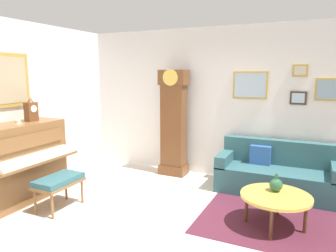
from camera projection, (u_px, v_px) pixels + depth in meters
name	position (u px, v px, depth m)	size (l,w,h in m)	color
ground_plane	(151.00, 230.00, 4.02)	(6.40, 6.00, 0.10)	beige
wall_left	(4.00, 109.00, 4.87)	(0.13, 4.90, 2.80)	silver
wall_back	(211.00, 103.00, 5.91)	(5.30, 0.13, 2.80)	silver
area_rug	(280.00, 224.00, 4.08)	(2.10, 1.50, 0.01)	#4C1E2D
piano	(19.00, 162.00, 4.76)	(0.87, 1.44, 1.21)	brown
piano_bench	(59.00, 182.00, 4.50)	(0.42, 0.70, 0.48)	brown
grandfather_clock	(174.00, 126.00, 5.97)	(0.52, 0.34, 2.03)	brown
couch	(277.00, 174.00, 5.14)	(1.90, 0.80, 0.84)	#2D565B
coffee_table	(276.00, 197.00, 3.94)	(0.88, 0.88, 0.44)	gold
mantel_clock	(31.00, 110.00, 4.89)	(0.13, 0.18, 0.38)	brown
teacup	(18.00, 123.00, 4.63)	(0.12, 0.12, 0.06)	beige
green_jug	(276.00, 185.00, 4.05)	(0.17, 0.17, 0.24)	#234C33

